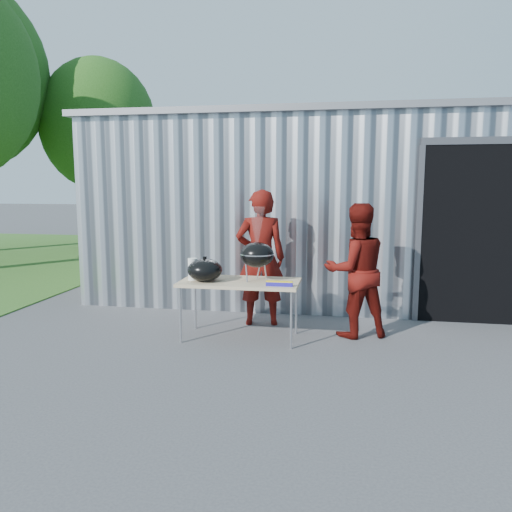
% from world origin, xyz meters
% --- Properties ---
extents(ground, '(80.00, 80.00, 0.00)m').
position_xyz_m(ground, '(0.00, 0.00, 0.00)').
color(ground, '#414144').
extents(building, '(8.20, 6.20, 3.10)m').
position_xyz_m(building, '(0.92, 4.59, 1.54)').
color(building, silver).
rests_on(building, ground).
extents(tree_far, '(3.48, 3.48, 5.77)m').
position_xyz_m(tree_far, '(-6.50, 9.00, 3.76)').
color(tree_far, '#442D19').
rests_on(tree_far, ground).
extents(folding_table, '(1.50, 0.75, 0.75)m').
position_xyz_m(folding_table, '(-0.27, 0.41, 0.71)').
color(folding_table, tan).
rests_on(folding_table, ground).
extents(kettle_grill, '(0.43, 0.43, 0.93)m').
position_xyz_m(kettle_grill, '(-0.05, 0.44, 1.17)').
color(kettle_grill, black).
rests_on(kettle_grill, folding_table).
extents(grill_lid, '(0.44, 0.44, 0.32)m').
position_xyz_m(grill_lid, '(-0.70, 0.31, 0.89)').
color(grill_lid, black).
rests_on(grill_lid, folding_table).
extents(paper_towels, '(0.12, 0.12, 0.28)m').
position_xyz_m(paper_towels, '(-0.87, 0.36, 0.89)').
color(paper_towels, white).
rests_on(paper_towels, folding_table).
extents(white_tub, '(0.20, 0.15, 0.10)m').
position_xyz_m(white_tub, '(-0.82, 0.62, 0.80)').
color(white_tub, white).
rests_on(white_tub, folding_table).
extents(foil_box, '(0.32, 0.05, 0.06)m').
position_xyz_m(foil_box, '(0.27, 0.16, 0.78)').
color(foil_box, '#1F189C').
rests_on(foil_box, folding_table).
extents(person_cook, '(0.76, 0.57, 1.89)m').
position_xyz_m(person_cook, '(-0.12, 1.11, 0.95)').
color(person_cook, '#510D09').
rests_on(person_cook, ground).
extents(person_bystander, '(1.01, 0.90, 1.73)m').
position_xyz_m(person_bystander, '(1.18, 0.78, 0.86)').
color(person_bystander, '#510D09').
rests_on(person_bystander, ground).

